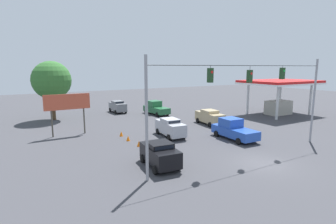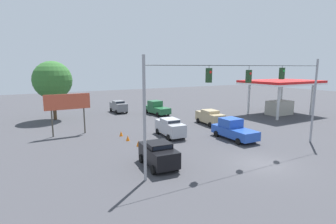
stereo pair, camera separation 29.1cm
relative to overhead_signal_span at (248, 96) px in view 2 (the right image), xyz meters
name	(u,v)px [view 2 (the right image)]	position (x,y,z in m)	size (l,w,h in m)	color
ground_plane	(262,164)	(-0.01, 1.80, -5.13)	(140.00, 140.00, 0.00)	#3D3D42
overhead_signal_span	(248,96)	(0.00, 0.00, 0.00)	(18.42, 0.38, 8.21)	#939399
sedan_black_parked_shoulder	(158,154)	(7.18, -1.80, -4.15)	(2.35, 4.13, 1.88)	black
pickup_truck_blue_crossing_near	(233,130)	(-3.22, -4.73, -4.15)	(2.41, 5.30, 2.12)	#234CB2
sedan_grey_withflow_deep	(119,106)	(1.79, -26.41, -4.12)	(2.05, 4.00, 1.93)	slate
sedan_silver_withflow_mid	(170,127)	(2.05, -8.89, -4.11)	(2.21, 4.60, 1.96)	#A8AAB2
sedan_tan_oncoming_far	(210,117)	(-5.55, -11.55, -4.14)	(2.35, 4.70, 1.90)	tan
pickup_truck_green_oncoming_deep	(157,108)	(-2.93, -21.73, -4.15)	(2.48, 5.32, 2.12)	#236038
traffic_cone_nearest	(160,158)	(6.64, -2.53, -4.85)	(0.40, 0.40, 0.55)	orange
traffic_cone_second	(149,151)	(6.53, -4.74, -4.85)	(0.40, 0.40, 0.55)	orange
traffic_cone_third	(138,143)	(6.48, -7.25, -4.85)	(0.40, 0.40, 0.55)	orange
traffic_cone_fourth	(128,138)	(6.67, -9.53, -4.85)	(0.40, 0.40, 0.55)	orange
traffic_cone_fifth	(121,134)	(6.64, -11.63, -4.85)	(0.40, 0.40, 0.55)	orange
gas_station	(281,90)	(-19.68, -11.81, -1.19)	(11.39, 7.96, 5.41)	red
roadside_billboard	(68,104)	(11.45, -14.99, -1.71)	(4.80, 0.16, 4.57)	#4C473D
pedestrian	(146,149)	(7.37, -3.67, -4.29)	(0.40, 0.28, 1.67)	#2D334C
tree_horizon_left	(52,80)	(11.74, -25.11, 0.49)	(5.33, 5.33, 8.30)	#4C3823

